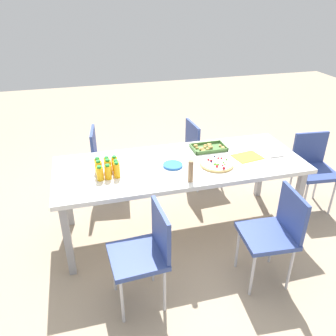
{
  "coord_description": "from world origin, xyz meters",
  "views": [
    {
      "loc": [
        -0.85,
        -2.7,
        2.21
      ],
      "look_at": [
        -0.15,
        -0.1,
        0.77
      ],
      "focal_mm": 36.49,
      "sensor_mm": 36.0,
      "label": 1
    }
  ],
  "objects_px": {
    "napkin_stack": "(273,154)",
    "chair_far_left": "(105,157)",
    "fruit_pizza": "(217,164)",
    "paper_folder": "(247,157)",
    "chair_end": "(313,165)",
    "juice_bottle_6": "(98,165)",
    "juice_bottle_8": "(115,163)",
    "juice_bottle_1": "(108,172)",
    "chair_near_right": "(276,230)",
    "juice_bottle_5": "(116,167)",
    "snack_tray": "(208,148)",
    "party_table": "(181,169)",
    "chair_far_right": "(201,148)",
    "juice_bottle_0": "(100,173)",
    "juice_bottle_4": "(108,167)",
    "plate_stack": "(173,165)",
    "juice_bottle_3": "(99,169)",
    "chair_near_left": "(146,249)",
    "juice_bottle_2": "(117,170)",
    "juice_bottle_7": "(107,164)",
    "cardboard_tube": "(191,171)"
  },
  "relations": [
    {
      "from": "juice_bottle_4",
      "to": "juice_bottle_6",
      "type": "distance_m",
      "value": 0.11
    },
    {
      "from": "juice_bottle_0",
      "to": "juice_bottle_4",
      "type": "xyz_separation_m",
      "value": [
        0.08,
        0.08,
        0.01
      ]
    },
    {
      "from": "chair_far_left",
      "to": "juice_bottle_7",
      "type": "relative_size",
      "value": 6.12
    },
    {
      "from": "chair_far_right",
      "to": "juice_bottle_1",
      "type": "xyz_separation_m",
      "value": [
        -1.17,
        -0.89,
        0.31
      ]
    },
    {
      "from": "juice_bottle_7",
      "to": "snack_tray",
      "type": "bearing_deg",
      "value": 10.53
    },
    {
      "from": "chair_far_right",
      "to": "juice_bottle_4",
      "type": "xyz_separation_m",
      "value": [
        -1.16,
        -0.81,
        0.32
      ]
    },
    {
      "from": "chair_end",
      "to": "juice_bottle_4",
      "type": "distance_m",
      "value": 2.21
    },
    {
      "from": "fruit_pizza",
      "to": "chair_near_left",
      "type": "bearing_deg",
      "value": -140.62
    },
    {
      "from": "chair_end",
      "to": "juice_bottle_8",
      "type": "height_order",
      "value": "juice_bottle_8"
    },
    {
      "from": "chair_near_right",
      "to": "paper_folder",
      "type": "bearing_deg",
      "value": -4.18
    },
    {
      "from": "juice_bottle_0",
      "to": "juice_bottle_2",
      "type": "distance_m",
      "value": 0.15
    },
    {
      "from": "juice_bottle_1",
      "to": "snack_tray",
      "type": "xyz_separation_m",
      "value": [
        1.04,
        0.34,
        -0.05
      ]
    },
    {
      "from": "napkin_stack",
      "to": "chair_far_left",
      "type": "bearing_deg",
      "value": 150.58
    },
    {
      "from": "chair_end",
      "to": "chair_far_left",
      "type": "height_order",
      "value": "same"
    },
    {
      "from": "juice_bottle_3",
      "to": "napkin_stack",
      "type": "relative_size",
      "value": 1.0
    },
    {
      "from": "juice_bottle_6",
      "to": "juice_bottle_8",
      "type": "bearing_deg",
      "value": 0.52
    },
    {
      "from": "chair_near_right",
      "to": "plate_stack",
      "type": "distance_m",
      "value": 1.05
    },
    {
      "from": "juice_bottle_8",
      "to": "napkin_stack",
      "type": "distance_m",
      "value": 1.54
    },
    {
      "from": "party_table",
      "to": "juice_bottle_1",
      "type": "height_order",
      "value": "juice_bottle_1"
    },
    {
      "from": "chair_far_left",
      "to": "chair_end",
      "type": "bearing_deg",
      "value": 77.6
    },
    {
      "from": "fruit_pizza",
      "to": "paper_folder",
      "type": "bearing_deg",
      "value": 13.42
    },
    {
      "from": "fruit_pizza",
      "to": "napkin_stack",
      "type": "height_order",
      "value": "fruit_pizza"
    },
    {
      "from": "plate_stack",
      "to": "napkin_stack",
      "type": "xyz_separation_m",
      "value": [
        1.02,
        -0.01,
        -0.0
      ]
    },
    {
      "from": "chair_far_left",
      "to": "chair_near_left",
      "type": "bearing_deg",
      "value": 12.17
    },
    {
      "from": "juice_bottle_4",
      "to": "chair_end",
      "type": "bearing_deg",
      "value": 2.47
    },
    {
      "from": "fruit_pizza",
      "to": "chair_near_right",
      "type": "bearing_deg",
      "value": -71.87
    },
    {
      "from": "juice_bottle_4",
      "to": "paper_folder",
      "type": "relative_size",
      "value": 0.57
    },
    {
      "from": "party_table",
      "to": "chair_far_right",
      "type": "bearing_deg",
      "value": 57.44
    },
    {
      "from": "juice_bottle_3",
      "to": "juice_bottle_5",
      "type": "height_order",
      "value": "juice_bottle_3"
    },
    {
      "from": "chair_far_left",
      "to": "plate_stack",
      "type": "height_order",
      "value": "chair_far_left"
    },
    {
      "from": "juice_bottle_1",
      "to": "chair_near_right",
      "type": "bearing_deg",
      "value": -30.45
    },
    {
      "from": "chair_far_right",
      "to": "cardboard_tube",
      "type": "height_order",
      "value": "cardboard_tube"
    },
    {
      "from": "juice_bottle_7",
      "to": "cardboard_tube",
      "type": "distance_m",
      "value": 0.76
    },
    {
      "from": "chair_far_right",
      "to": "snack_tray",
      "type": "height_order",
      "value": "chair_far_right"
    },
    {
      "from": "juice_bottle_2",
      "to": "party_table",
      "type": "bearing_deg",
      "value": 10.79
    },
    {
      "from": "plate_stack",
      "to": "paper_folder",
      "type": "xyz_separation_m",
      "value": [
        0.75,
        -0.0,
        -0.01
      ]
    },
    {
      "from": "chair_far_right",
      "to": "cardboard_tube",
      "type": "xyz_separation_m",
      "value": [
        -0.51,
        -1.11,
        0.35
      ]
    },
    {
      "from": "juice_bottle_1",
      "to": "paper_folder",
      "type": "relative_size",
      "value": 0.53
    },
    {
      "from": "juice_bottle_1",
      "to": "napkin_stack",
      "type": "relative_size",
      "value": 0.92
    },
    {
      "from": "juice_bottle_1",
      "to": "juice_bottle_2",
      "type": "xyz_separation_m",
      "value": [
        0.08,
        0.0,
        0.01
      ]
    },
    {
      "from": "juice_bottle_0",
      "to": "juice_bottle_4",
      "type": "relative_size",
      "value": 0.91
    },
    {
      "from": "juice_bottle_2",
      "to": "snack_tray",
      "type": "distance_m",
      "value": 1.02
    },
    {
      "from": "chair_far_right",
      "to": "chair_end",
      "type": "bearing_deg",
      "value": 51.6
    },
    {
      "from": "chair_near_right",
      "to": "napkin_stack",
      "type": "height_order",
      "value": "chair_near_right"
    },
    {
      "from": "party_table",
      "to": "plate_stack",
      "type": "bearing_deg",
      "value": -155.27
    },
    {
      "from": "juice_bottle_5",
      "to": "snack_tray",
      "type": "xyz_separation_m",
      "value": [
        0.96,
        0.27,
        -0.05
      ]
    },
    {
      "from": "juice_bottle_0",
      "to": "juice_bottle_1",
      "type": "height_order",
      "value": "juice_bottle_1"
    },
    {
      "from": "chair_near_left",
      "to": "plate_stack",
      "type": "relative_size",
      "value": 4.6
    },
    {
      "from": "chair_end",
      "to": "juice_bottle_6",
      "type": "height_order",
      "value": "juice_bottle_6"
    },
    {
      "from": "juice_bottle_1",
      "to": "juice_bottle_6",
      "type": "xyz_separation_m",
      "value": [
        -0.07,
        0.15,
        0.0
      ]
    }
  ]
}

